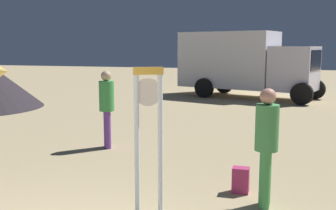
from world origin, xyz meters
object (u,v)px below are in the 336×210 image
at_px(person_near_clock, 266,142).
at_px(standing_clock, 149,127).
at_px(box_truck_near, 243,62).
at_px(backpack, 241,180).
at_px(person_distant, 107,105).

bearing_deg(person_near_clock, standing_clock, -152.96).
relative_size(standing_clock, box_truck_near, 0.31).
height_order(standing_clock, person_near_clock, standing_clock).
bearing_deg(backpack, box_truck_near, 95.91).
relative_size(person_near_clock, box_truck_near, 0.26).
height_order(standing_clock, backpack, standing_clock).
height_order(backpack, box_truck_near, box_truck_near).
distance_m(person_near_clock, person_distant, 4.50).
bearing_deg(person_near_clock, person_distant, 145.72).
distance_m(standing_clock, backpack, 2.00).
relative_size(standing_clock, person_distant, 1.15).
bearing_deg(person_distant, box_truck_near, 79.12).
bearing_deg(person_near_clock, box_truck_near, 97.44).
xyz_separation_m(backpack, box_truck_near, (-1.30, 12.55, 1.43)).
relative_size(standing_clock, person_near_clock, 1.18).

